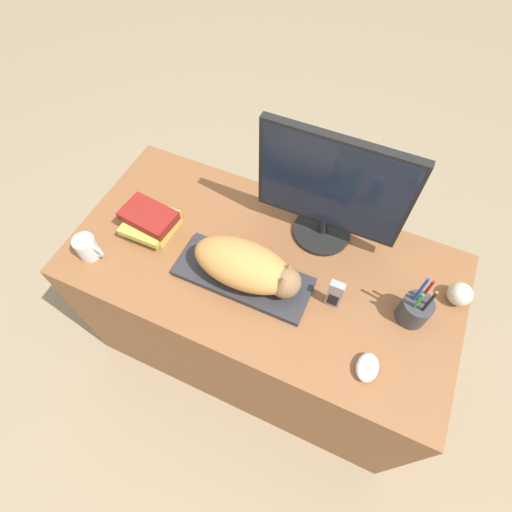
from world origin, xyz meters
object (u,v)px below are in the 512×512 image
Objects in this scene: computer_mouse at (367,367)px; pen_cup at (415,310)px; baseball at (460,294)px; phone at (335,294)px; coffee_mug at (88,248)px; keyboard at (244,277)px; monitor at (331,190)px; book_stack at (150,221)px; cat at (249,267)px.

pen_cup reaches higher than computer_mouse.
phone reaches higher than baseball.
computer_mouse is 0.88× the size of coffee_mug.
keyboard is 4.41× the size of coffee_mug.
phone is at bearing 11.43° from coffee_mug.
monitor is 0.65m from book_stack.
monitor is 0.56m from computer_mouse.
book_stack is (-0.40, 0.06, 0.03)m from keyboard.
monitor is 2.21× the size of pen_cup.
computer_mouse is at bearing -15.61° from keyboard.
pen_cup is (0.37, -0.20, -0.18)m from monitor.
computer_mouse is 0.73× the size of phone.
keyboard is 0.41m from book_stack.
phone is (0.13, -0.25, -0.17)m from monitor.
cat is at bearing 0.00° from keyboard.
phone reaches higher than coffee_mug.
book_stack is at bearing 167.93° from computer_mouse.
baseball is 0.62× the size of phone.
computer_mouse is at bearing -12.07° from book_stack.
book_stack is at bearing 178.49° from phone.
monitor is 3.90× the size of phone.
pen_cup reaches higher than coffee_mug.
baseball is at bearing 8.58° from book_stack.
baseball is at bearing 18.39° from cat.
monitor is at bearing 22.17° from book_stack.
baseball is at bearing 44.80° from pen_cup.
phone is (0.30, 0.04, 0.05)m from keyboard.
pen_cup is at bearing 13.22° from phone.
cat is 0.36m from monitor.
keyboard is 0.94× the size of monitor.
keyboard is at bearing 180.00° from cat.
coffee_mug is at bearing -149.25° from monitor.
coffee_mug is 0.83× the size of phone.
phone is at bearing 6.82° from keyboard.
cat is (0.02, 0.00, 0.08)m from keyboard.
cat is 3.52× the size of coffee_mug.
pen_cup is at bearing 9.70° from keyboard.
monitor reaches higher than cat.
monitor reaches higher than computer_mouse.
pen_cup is at bearing 70.14° from computer_mouse.
monitor is (0.16, 0.29, 0.14)m from cat.
book_stack is (-0.87, 0.19, 0.03)m from computer_mouse.
pen_cup reaches higher than baseball.
pen_cup is (1.08, 0.23, 0.01)m from coffee_mug.
pen_cup is 0.95m from book_stack.
book_stack is (-0.95, -0.04, -0.01)m from pen_cup.
pen_cup reaches higher than book_stack.
phone is at bearing -63.66° from monitor.
book_stack is at bearing -171.42° from baseball.
cat is at bearing 163.72° from computer_mouse.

